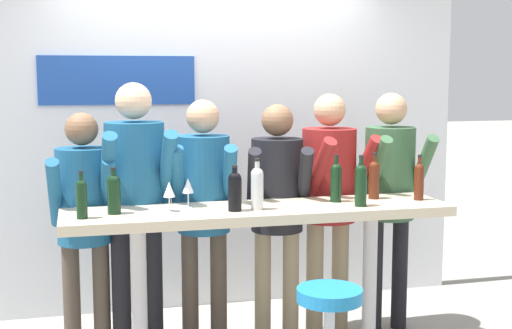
{
  "coord_description": "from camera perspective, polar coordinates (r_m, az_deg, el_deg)",
  "views": [
    {
      "loc": [
        -1.05,
        -4.08,
        1.83
      ],
      "look_at": [
        0.0,
        0.08,
        1.27
      ],
      "focal_mm": 50.0,
      "sensor_mm": 36.0,
      "label": 1
    }
  ],
  "objects": [
    {
      "name": "tasting_table",
      "position": [
        4.33,
        0.26,
        -5.69
      ],
      "size": [
        2.34,
        0.53,
        1.02
      ],
      "color": "beige",
      "rests_on": "ground_plane"
    },
    {
      "name": "wine_bottle_4",
      "position": [
        4.2,
        0.1,
        -1.75
      ],
      "size": [
        0.07,
        0.07,
        0.3
      ],
      "color": "#B7BCC1",
      "rests_on": "tasting_table"
    },
    {
      "name": "person_far_left",
      "position": [
        4.61,
        -13.6,
        -3.43
      ],
      "size": [
        0.42,
        0.51,
        1.58
      ],
      "rotation": [
        0.0,
        0.0,
        -0.04
      ],
      "color": "#473D33",
      "rests_on": "ground_plane"
    },
    {
      "name": "person_center",
      "position": [
        4.74,
        1.71,
        -2.62
      ],
      "size": [
        0.47,
        0.57,
        1.62
      ],
      "rotation": [
        0.0,
        0.0,
        -0.19
      ],
      "color": "gray",
      "rests_on": "ground_plane"
    },
    {
      "name": "wine_glass_1",
      "position": [
        4.17,
        -6.96,
        -2.07
      ],
      "size": [
        0.07,
        0.07,
        0.18
      ],
      "color": "silver",
      "rests_on": "tasting_table"
    },
    {
      "name": "person_right",
      "position": [
        5.06,
        10.67,
        -1.59
      ],
      "size": [
        0.42,
        0.53,
        1.69
      ],
      "rotation": [
        0.0,
        0.0,
        -0.01
      ],
      "color": "black",
      "rests_on": "ground_plane"
    },
    {
      "name": "wine_glass_0",
      "position": [
        4.3,
        -5.46,
        -1.77
      ],
      "size": [
        0.07,
        0.07,
        0.18
      ],
      "color": "silver",
      "rests_on": "tasting_table"
    },
    {
      "name": "person_left",
      "position": [
        4.57,
        -9.61,
        -1.96
      ],
      "size": [
        0.46,
        0.57,
        1.77
      ],
      "rotation": [
        0.0,
        0.0,
        0.04
      ],
      "color": "black",
      "rests_on": "ground_plane"
    },
    {
      "name": "wine_bottle_0",
      "position": [
        4.63,
        12.92,
        -1.18
      ],
      "size": [
        0.06,
        0.06,
        0.29
      ],
      "color": "#4C1E0F",
      "rests_on": "tasting_table"
    },
    {
      "name": "wine_bottle_7",
      "position": [
        4.48,
        6.42,
        -1.27
      ],
      "size": [
        0.07,
        0.07,
        0.3
      ],
      "color": "black",
      "rests_on": "tasting_table"
    },
    {
      "name": "wine_bottle_3",
      "position": [
        4.06,
        -13.78,
        -2.54
      ],
      "size": [
        0.06,
        0.06,
        0.27
      ],
      "color": "black",
      "rests_on": "tasting_table"
    },
    {
      "name": "wine_bottle_1",
      "position": [
        4.16,
        -1.71,
        -2.01
      ],
      "size": [
        0.08,
        0.08,
        0.27
      ],
      "color": "black",
      "rests_on": "tasting_table"
    },
    {
      "name": "person_center_right",
      "position": [
        4.93,
        5.89,
        -1.86
      ],
      "size": [
        0.51,
        0.6,
        1.69
      ],
      "rotation": [
        0.0,
        0.0,
        0.19
      ],
      "color": "gray",
      "rests_on": "ground_plane"
    },
    {
      "name": "wine_bottle_2",
      "position": [
        4.62,
        9.43,
        -1.06
      ],
      "size": [
        0.07,
        0.07,
        0.3
      ],
      "color": "#4C1E0F",
      "rests_on": "tasting_table"
    },
    {
      "name": "wine_bottle_6",
      "position": [
        4.15,
        -11.31,
        -2.19
      ],
      "size": [
        0.08,
        0.08,
        0.27
      ],
      "color": "black",
      "rests_on": "tasting_table"
    },
    {
      "name": "person_center_left",
      "position": [
        4.65,
        -4.22,
        -2.56
      ],
      "size": [
        0.46,
        0.56,
        1.66
      ],
      "rotation": [
        0.0,
        0.0,
        -0.16
      ],
      "color": "#473D33",
      "rests_on": "ground_plane"
    },
    {
      "name": "wine_bottle_5",
      "position": [
        4.35,
        8.39,
        -1.47
      ],
      "size": [
        0.07,
        0.07,
        0.31
      ],
      "color": "black",
      "rests_on": "tasting_table"
    },
    {
      "name": "back_wall",
      "position": [
        5.57,
        -3.29,
        1.98
      ],
      "size": [
        3.94,
        0.12,
        2.6
      ],
      "color": "silver",
      "rests_on": "ground_plane"
    }
  ]
}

